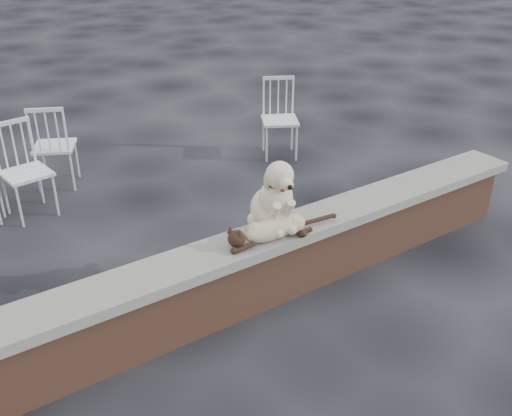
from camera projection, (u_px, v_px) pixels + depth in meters
ground at (222, 315)px, 4.47m from camera, size 60.00×60.00×0.00m
brick_wall at (221, 288)px, 4.36m from camera, size 6.00×0.30×0.50m
capstone at (220, 255)px, 4.22m from camera, size 6.20×0.40×0.08m
dog at (272, 192)px, 4.36m from camera, size 0.47×0.57×0.60m
cat at (274, 227)px, 4.31m from camera, size 1.14×0.44×0.19m
chair_d at (280, 119)px, 7.06m from camera, size 0.76×0.76×0.94m
chair_a at (26, 172)px, 5.69m from camera, size 0.62×0.62×0.94m
chair_c at (54, 145)px, 6.32m from camera, size 0.75×0.75×0.94m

